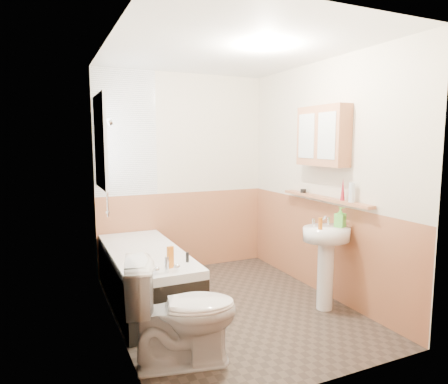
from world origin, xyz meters
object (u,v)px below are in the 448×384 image
at_px(medicine_cabinet, 323,136).
at_px(pine_shelf, 324,198).
at_px(bathtub, 146,275).
at_px(toilet, 182,312).
at_px(sink, 326,251).

bearing_deg(medicine_cabinet, pine_shelf, -39.80).
relative_size(bathtub, medicine_cabinet, 2.57).
distance_m(toilet, pine_shelf, 2.03).
height_order(bathtub, toilet, toilet).
relative_size(toilet, pine_shelf, 0.61).
relative_size(sink, medicine_cabinet, 1.36).
bearing_deg(sink, medicine_cabinet, 48.87).
distance_m(bathtub, sink, 1.84).
height_order(toilet, medicine_cabinet, medicine_cabinet).
height_order(bathtub, medicine_cabinet, medicine_cabinet).
bearing_deg(sink, pine_shelf, 43.23).
distance_m(bathtub, pine_shelf, 2.03).
bearing_deg(bathtub, sink, -30.17).
height_order(sink, pine_shelf, pine_shelf).
height_order(toilet, sink, sink).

